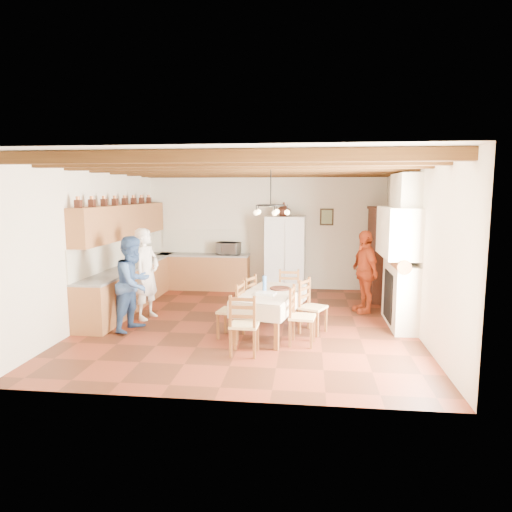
{
  "coord_description": "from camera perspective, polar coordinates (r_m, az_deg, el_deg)",
  "views": [
    {
      "loc": [
        1.08,
        -8.32,
        2.48
      ],
      "look_at": [
        0.1,
        0.3,
        1.25
      ],
      "focal_mm": 32.0,
      "sensor_mm": 36.0,
      "label": 1
    }
  ],
  "objects": [
    {
      "name": "hutch",
      "position": [
        10.86,
        15.28,
        0.3
      ],
      "size": [
        0.52,
        1.19,
        2.13
      ],
      "primitive_type": null,
      "rotation": [
        0.0,
        0.0,
        0.02
      ],
      "color": "#33160C",
      "rests_on": "floor"
    },
    {
      "name": "fireplace",
      "position": [
        8.75,
        17.24,
        0.61
      ],
      "size": [
        0.56,
        1.6,
        2.8
      ],
      "primitive_type": null,
      "color": "beige",
      "rests_on": "ground"
    },
    {
      "name": "chair_left_far",
      "position": [
        8.49,
        -1.69,
        -5.57
      ],
      "size": [
        0.53,
        0.54,
        0.96
      ],
      "primitive_type": null,
      "rotation": [
        0.0,
        0.0,
        -1.95
      ],
      "color": "brown",
      "rests_on": "floor"
    },
    {
      "name": "wall_right",
      "position": [
        8.6,
        19.41,
        1.06
      ],
      "size": [
        0.02,
        6.5,
        3.0
      ],
      "primitive_type": "cube",
      "color": "beige",
      "rests_on": "ground"
    },
    {
      "name": "ceiling",
      "position": [
        8.41,
        -0.93,
        11.68
      ],
      "size": [
        6.0,
        6.5,
        0.02
      ],
      "primitive_type": "cube",
      "color": "white",
      "rests_on": "ground"
    },
    {
      "name": "countertop_back",
      "position": [
        11.69,
        -6.58,
        0.14
      ],
      "size": [
        2.34,
        0.62,
        0.04
      ],
      "primitive_type": "cube",
      "color": "slate",
      "rests_on": "lower_cabinets_back"
    },
    {
      "name": "wall_picture",
      "position": [
        11.58,
        8.83,
        4.85
      ],
      "size": [
        0.34,
        0.03,
        0.42
      ],
      "primitive_type": "cube",
      "color": "black",
      "rests_on": "ground"
    },
    {
      "name": "lower_cabinets_left",
      "position": [
        10.31,
        -15.19,
        -3.69
      ],
      "size": [
        0.6,
        4.3,
        0.86
      ],
      "primitive_type": "cube",
      "color": "brown",
      "rests_on": "ground"
    },
    {
      "name": "wall_left",
      "position": [
        9.33,
        -19.58,
        1.57
      ],
      "size": [
        0.02,
        6.5,
        3.0
      ],
      "primitive_type": "cube",
      "color": "beige",
      "rests_on": "ground"
    },
    {
      "name": "floor",
      "position": [
        8.75,
        -0.88,
        -8.46
      ],
      "size": [
        6.0,
        6.5,
        0.02
      ],
      "primitive_type": "cube",
      "color": "#462113",
      "rests_on": "ground"
    },
    {
      "name": "wall_front",
      "position": [
        5.27,
        -5.47,
        -2.68
      ],
      "size": [
        6.0,
        0.02,
        3.0
      ],
      "primitive_type": "cube",
      "color": "beige",
      "rests_on": "ground"
    },
    {
      "name": "microwave",
      "position": [
        11.54,
        -3.46,
        0.95
      ],
      "size": [
        0.62,
        0.47,
        0.31
      ],
      "primitive_type": "imported",
      "rotation": [
        0.0,
        0.0,
        -0.18
      ],
      "color": "silver",
      "rests_on": "countertop_back"
    },
    {
      "name": "backsplash_left",
      "position": [
        10.3,
        -16.82,
        0.58
      ],
      "size": [
        0.03,
        4.3,
        0.6
      ],
      "primitive_type": "cube",
      "color": "beige",
      "rests_on": "ground"
    },
    {
      "name": "refrigerator",
      "position": [
        11.19,
        3.71,
        0.15
      ],
      "size": [
        0.98,
        0.82,
        1.89
      ],
      "primitive_type": "cube",
      "rotation": [
        0.0,
        0.0,
        -0.05
      ],
      "color": "white",
      "rests_on": "floor"
    },
    {
      "name": "wall_back",
      "position": [
        11.68,
        1.16,
        3.25
      ],
      "size": [
        6.0,
        0.02,
        3.0
      ],
      "primitive_type": "cube",
      "color": "beige",
      "rests_on": "ground"
    },
    {
      "name": "lower_cabinets_back",
      "position": [
        11.76,
        -6.55,
        -2.03
      ],
      "size": [
        2.3,
        0.6,
        0.86
      ],
      "primitive_type": "cube",
      "color": "brown",
      "rests_on": "ground"
    },
    {
      "name": "chair_end_far",
      "position": [
        8.92,
        4.1,
        -4.92
      ],
      "size": [
        0.42,
        0.41,
        0.96
      ],
      "primitive_type": null,
      "rotation": [
        0.0,
        0.0,
        0.01
      ],
      "color": "brown",
      "rests_on": "floor"
    },
    {
      "name": "dining_table",
      "position": [
        7.96,
        1.8,
        -5.1
      ],
      "size": [
        1.25,
        1.87,
        0.75
      ],
      "rotation": [
        0.0,
        0.0,
        -0.23
      ],
      "color": "beige",
      "rests_on": "floor"
    },
    {
      "name": "ceiling_beams",
      "position": [
        8.4,
        -0.93,
        11.0
      ],
      "size": [
        6.0,
        6.3,
        0.16
      ],
      "primitive_type": null,
      "color": "#351D0C",
      "rests_on": "ground"
    },
    {
      "name": "fridge_vase",
      "position": [
        11.09,
        3.48,
        5.85
      ],
      "size": [
        0.36,
        0.36,
        0.33
      ],
      "primitive_type": "imported",
      "rotation": [
        0.0,
        0.0,
        -0.12
      ],
      "color": "#33160C",
      "rests_on": "refrigerator"
    },
    {
      "name": "person_woman_red",
      "position": [
        9.64,
        13.41,
        -1.89
      ],
      "size": [
        0.71,
        1.08,
        1.7
      ],
      "primitive_type": "imported",
      "rotation": [
        0.0,
        0.0,
        -1.25
      ],
      "color": "#B33D1B",
      "rests_on": "floor"
    },
    {
      "name": "person_woman_blue",
      "position": [
        8.44,
        -15.03,
        -3.34
      ],
      "size": [
        0.83,
        0.96,
        1.7
      ],
      "primitive_type": "imported",
      "rotation": [
        0.0,
        0.0,
        1.33
      ],
      "color": "#35558F",
      "rests_on": "floor"
    },
    {
      "name": "chair_right_far",
      "position": [
        8.12,
        7.14,
        -6.26
      ],
      "size": [
        0.54,
        0.55,
        0.96
      ],
      "primitive_type": null,
      "rotation": [
        0.0,
        0.0,
        1.11
      ],
      "color": "brown",
      "rests_on": "floor"
    },
    {
      "name": "upper_cabinets",
      "position": [
        10.17,
        -16.14,
        4.2
      ],
      "size": [
        0.35,
        4.2,
        0.7
      ],
      "primitive_type": "cube",
      "color": "brown",
      "rests_on": "ground"
    },
    {
      "name": "chair_left_near",
      "position": [
        7.84,
        -3.16,
        -6.72
      ],
      "size": [
        0.47,
        0.48,
        0.96
      ],
      "primitive_type": null,
      "rotation": [
        0.0,
        0.0,
        -1.75
      ],
      "color": "brown",
      "rests_on": "floor"
    },
    {
      "name": "chair_right_near",
      "position": [
        7.49,
        5.81,
        -7.45
      ],
      "size": [
        0.45,
        0.47,
        0.96
      ],
      "primitive_type": null,
      "rotation": [
        0.0,
        0.0,
        1.44
      ],
      "color": "brown",
      "rests_on": "floor"
    },
    {
      "name": "chair_end_near",
      "position": [
        7.02,
        -1.47,
        -8.48
      ],
      "size": [
        0.43,
        0.41,
        0.96
      ],
      "primitive_type": null,
      "rotation": [
        0.0,
        0.0,
        3.11
      ],
      "color": "brown",
      "rests_on": "floor"
    },
    {
      "name": "backsplash_back",
      "position": [
        11.92,
        -6.3,
        1.85
      ],
      "size": [
        2.3,
        0.03,
        0.6
      ],
      "primitive_type": "cube",
      "color": "beige",
      "rests_on": "ground"
    },
    {
      "name": "person_man",
      "position": [
        9.14,
        -13.52,
        -2.17
      ],
      "size": [
        0.58,
        0.74,
        1.78
      ],
      "primitive_type": "imported",
      "rotation": [
        0.0,
        0.0,
        1.32
      ],
      "color": "white",
      "rests_on": "floor"
    },
    {
      "name": "chandelier",
      "position": [
        7.75,
        1.85,
        6.36
      ],
      "size": [
        0.47,
        0.47,
        0.03
      ],
      "primitive_type": "torus",
      "color": "black",
      "rests_on": "ground"
    },
    {
      "name": "countertop_left",
      "position": [
        10.23,
        -15.29,
        -1.22
      ],
      "size": [
        0.62,
        4.3,
        0.04
      ],
      "primitive_type": "cube",
      "color": "slate",
      "rests_on": "lower_cabinets_left"
    }
  ]
}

